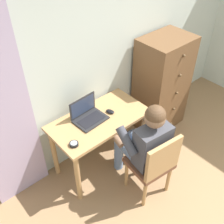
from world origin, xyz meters
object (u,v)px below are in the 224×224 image
object	(u,v)px
person_seated	(144,141)
desk_clock	(74,144)
laptop	(88,115)
computer_mouse	(110,112)
chair	(154,163)
desk	(99,127)
dresser	(162,85)

from	to	relation	value
person_seated	desk_clock	xyz separation A→B (m)	(-0.61, 0.36, 0.09)
laptop	computer_mouse	xyz separation A→B (m)	(0.24, -0.08, -0.04)
chair	computer_mouse	distance (m)	0.73
desk	person_seated	world-z (taller)	person_seated
person_seated	desk_clock	bearing A→B (deg)	149.44
desk	computer_mouse	xyz separation A→B (m)	(0.16, -0.00, 0.14)
dresser	chair	distance (m)	1.22
dresser	desk	bearing A→B (deg)	-176.96
dresser	person_seated	world-z (taller)	dresser
computer_mouse	dresser	bearing A→B (deg)	-14.68
desk	dresser	xyz separation A→B (m)	(1.11, 0.06, 0.04)
chair	person_seated	size ratio (longest dim) A/B	0.73
chair	person_seated	distance (m)	0.26
person_seated	desk_clock	world-z (taller)	person_seated
chair	desk_clock	xyz separation A→B (m)	(-0.59, 0.54, 0.27)
desk	chair	xyz separation A→B (m)	(0.16, -0.69, -0.13)
desk	dresser	world-z (taller)	dresser
person_seated	laptop	distance (m)	0.65
desk	computer_mouse	size ratio (longest dim) A/B	10.88
desk	desk_clock	bearing A→B (deg)	-161.38
chair	computer_mouse	world-z (taller)	chair
desk	computer_mouse	world-z (taller)	computer_mouse
desk	chair	world-z (taller)	chair
dresser	person_seated	size ratio (longest dim) A/B	1.11
dresser	desk_clock	world-z (taller)	dresser
laptop	desk	bearing A→B (deg)	-40.82
computer_mouse	desk_clock	distance (m)	0.60
dresser	computer_mouse	size ratio (longest dim) A/B	13.20
laptop	dresser	bearing A→B (deg)	-0.82
chair	computer_mouse	xyz separation A→B (m)	(-0.01, 0.68, 0.27)
laptop	desk_clock	world-z (taller)	laptop
person_seated	chair	bearing A→B (deg)	-96.14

